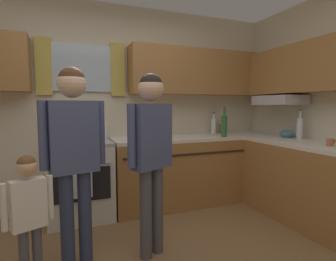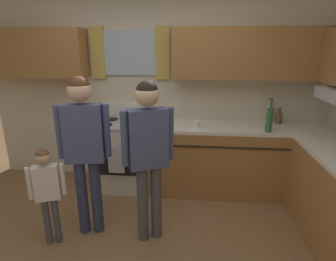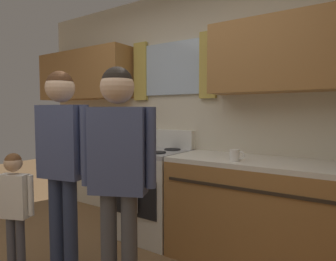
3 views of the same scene
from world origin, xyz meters
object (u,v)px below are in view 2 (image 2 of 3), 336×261
(mug_ceramic_white, at_px, (197,125))
(adult_holding_child, at_px, (84,140))
(adult_in_plaid, at_px, (148,145))
(stove_oven, at_px, (124,153))
(bottle_milk_white, at_px, (269,113))
(bottle_wine_green, at_px, (269,119))
(bottle_squat_brown, at_px, (279,118))
(small_child, at_px, (47,186))

(mug_ceramic_white, distance_m, adult_holding_child, 1.36)
(adult_holding_child, bearing_deg, adult_in_plaid, -3.42)
(stove_oven, relative_size, bottle_milk_white, 3.51)
(bottle_wine_green, relative_size, mug_ceramic_white, 3.14)
(bottle_wine_green, bearing_deg, mug_ceramic_white, 176.35)
(adult_holding_child, xyz_separation_m, adult_in_plaid, (0.62, -0.04, -0.02))
(bottle_squat_brown, bearing_deg, bottle_milk_white, 147.37)
(bottle_squat_brown, distance_m, adult_holding_child, 2.42)
(stove_oven, xyz_separation_m, mug_ceramic_white, (0.98, -0.18, 0.48))
(bottle_milk_white, bearing_deg, mug_ceramic_white, -156.87)
(adult_in_plaid, bearing_deg, stove_oven, 116.56)
(bottle_squat_brown, relative_size, adult_holding_child, 0.13)
(bottle_milk_white, relative_size, adult_in_plaid, 0.20)
(mug_ceramic_white, distance_m, adult_in_plaid, 0.99)
(bottle_wine_green, xyz_separation_m, small_child, (-2.20, -1.00, -0.44))
(bottle_milk_white, xyz_separation_m, adult_holding_child, (-2.01, -1.24, -0.01))
(mug_ceramic_white, bearing_deg, adult_holding_child, -141.82)
(adult_holding_child, bearing_deg, bottle_milk_white, 31.74)
(bottle_milk_white, distance_m, adult_holding_child, 2.36)
(mug_ceramic_white, xyz_separation_m, adult_holding_child, (-1.07, -0.84, 0.06))
(stove_oven, height_order, small_child, stove_oven)
(bottle_milk_white, distance_m, adult_in_plaid, 1.89)
(stove_oven, relative_size, mug_ceramic_white, 8.76)
(bottle_wine_green, distance_m, adult_holding_child, 2.05)
(bottle_wine_green, xyz_separation_m, bottle_milk_white, (0.11, 0.45, -0.03))
(adult_holding_child, relative_size, small_child, 1.63)
(small_child, bearing_deg, bottle_milk_white, 32.05)
(bottle_squat_brown, relative_size, adult_in_plaid, 0.13)
(stove_oven, relative_size, bottle_wine_green, 2.79)
(bottle_wine_green, xyz_separation_m, mug_ceramic_white, (-0.82, 0.05, -0.10))
(bottle_wine_green, relative_size, adult_in_plaid, 0.25)
(bottle_milk_white, relative_size, adult_holding_child, 0.20)
(stove_oven, height_order, bottle_squat_brown, bottle_squat_brown)
(bottle_milk_white, distance_m, mug_ceramic_white, 1.02)
(stove_oven, distance_m, bottle_squat_brown, 2.09)
(small_child, bearing_deg, adult_in_plaid, 10.45)
(mug_ceramic_white, bearing_deg, stove_oven, 169.74)
(bottle_squat_brown, distance_m, bottle_milk_white, 0.14)
(bottle_squat_brown, xyz_separation_m, mug_ceramic_white, (-1.05, -0.33, -0.03))
(bottle_wine_green, height_order, adult_holding_child, adult_holding_child)
(stove_oven, distance_m, small_child, 1.30)
(stove_oven, bearing_deg, adult_holding_child, -95.25)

